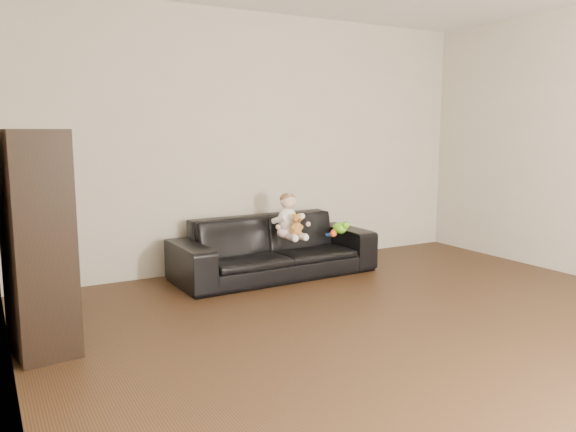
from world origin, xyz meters
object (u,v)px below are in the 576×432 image
cabinet (38,244)px  teddy_bear (296,225)px  toy_blue_disc (331,235)px  sofa (274,247)px  toy_rattle (333,234)px  baby (289,219)px  toy_green (340,228)px

cabinet → teddy_bear: size_ratio=6.82×
toy_blue_disc → sofa: bearing=162.9°
toy_rattle → baby: bearing=160.2°
teddy_bear → toy_rattle: size_ratio=3.15×
baby → toy_green: (0.58, -0.02, -0.14)m
cabinet → sofa: bearing=16.8°
sofa → toy_green: (0.69, -0.13, 0.15)m
baby → toy_blue_disc: bearing=-11.0°
baby → sofa: bearing=130.1°
cabinet → baby: (2.30, 0.88, -0.14)m
baby → toy_rattle: (0.42, -0.15, -0.16)m
cabinet → toy_rattle: (2.71, 0.73, -0.30)m
cabinet → toy_blue_disc: cabinet is taller
sofa → toy_rattle: sofa is taller
toy_rattle → toy_blue_disc: (0.03, 0.09, -0.03)m
cabinet → baby: size_ratio=3.23×
teddy_bear → toy_green: (0.57, 0.11, -0.10)m
baby → toy_blue_disc: baby is taller
toy_rattle → toy_blue_disc: bearing=70.6°
cabinet → toy_rattle: size_ratio=21.49×
sofa → cabinet: 2.45m
teddy_bear → toy_blue_disc: teddy_bear is taller
sofa → toy_blue_disc: (0.55, -0.17, 0.10)m
sofa → toy_rattle: 0.59m
sofa → toy_blue_disc: size_ratio=17.72×
cabinet → toy_green: size_ratio=8.67×
teddy_bear → sofa: bearing=106.4°
sofa → toy_rattle: (0.52, -0.26, 0.12)m
cabinet → toy_green: bearing=9.1°
toy_blue_disc → baby: bearing=172.2°
baby → teddy_bear: (0.01, -0.13, -0.04)m
sofa → baby: size_ratio=4.48×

